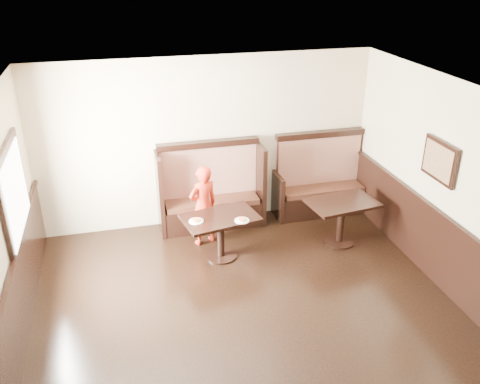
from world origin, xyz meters
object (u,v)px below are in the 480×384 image
object	(u,v)px
table_main	(221,226)
child	(203,206)
booth_main	(211,196)
table_neighbor	(342,212)
booth_neighbor	(320,186)

from	to	relation	value
table_main	child	distance (m)	0.52
booth_main	table_neighbor	xyz separation A→B (m)	(1.86, -1.10, 0.01)
booth_main	table_neighbor	bearing A→B (deg)	-30.68
table_main	booth_main	bearing A→B (deg)	75.47
booth_main	booth_neighbor	xyz separation A→B (m)	(1.95, -0.00, -0.05)
booth_main	child	size ratio (longest dim) A/B	1.33
table_main	child	world-z (taller)	child
booth_neighbor	table_neighbor	xyz separation A→B (m)	(-0.09, -1.10, 0.06)
booth_neighbor	table_main	world-z (taller)	booth_neighbor
booth_neighbor	table_neighbor	world-z (taller)	booth_neighbor
table_neighbor	child	world-z (taller)	child
table_main	table_neighbor	world-z (taller)	table_neighbor
booth_main	table_main	xyz separation A→B (m)	(-0.07, -1.06, 0.00)
table_neighbor	booth_main	bearing A→B (deg)	141.60
table_main	booth_neighbor	bearing A→B (deg)	16.78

